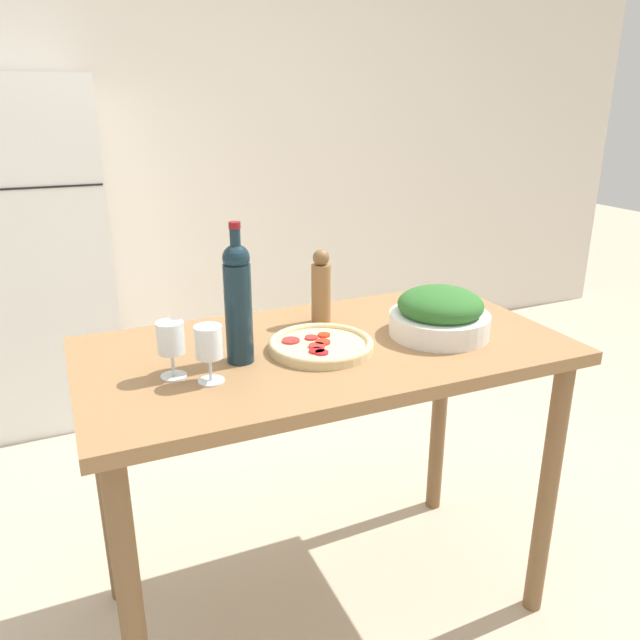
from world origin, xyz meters
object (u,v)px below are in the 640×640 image
at_px(refrigerator, 29,256).
at_px(wine_glass_far, 171,340).
at_px(wine_glass_near, 209,345).
at_px(homemade_pizza, 321,345).
at_px(wine_bottle, 238,300).
at_px(salad_bowl, 440,314).
at_px(pepper_mill, 321,288).

xyz_separation_m(refrigerator, wine_glass_far, (0.34, -1.81, 0.17)).
height_order(refrigerator, wine_glass_far, refrigerator).
xyz_separation_m(refrigerator, wine_glass_near, (0.41, -1.87, 0.17)).
height_order(refrigerator, homemade_pizza, refrigerator).
xyz_separation_m(wine_bottle, salad_bowl, (0.57, -0.04, -0.10)).
bearing_deg(salad_bowl, wine_bottle, 175.79).
height_order(salad_bowl, homemade_pizza, salad_bowl).
xyz_separation_m(wine_glass_far, salad_bowl, (0.75, -0.01, -0.03)).
bearing_deg(wine_bottle, homemade_pizza, -3.42).
xyz_separation_m(pepper_mill, homemade_pizza, (-0.09, -0.20, -0.09)).
height_order(wine_bottle, wine_glass_far, wine_bottle).
xyz_separation_m(refrigerator, pepper_mill, (0.82, -1.60, 0.18)).
height_order(wine_glass_near, salad_bowl, wine_glass_near).
relative_size(wine_glass_far, pepper_mill, 0.63).
distance_m(salad_bowl, homemade_pizza, 0.36).
distance_m(refrigerator, homemade_pizza, 1.94).
height_order(wine_bottle, pepper_mill, wine_bottle).
height_order(refrigerator, pepper_mill, refrigerator).
height_order(pepper_mill, salad_bowl, pepper_mill).
distance_m(refrigerator, salad_bowl, 2.13).
relative_size(wine_bottle, wine_glass_near, 2.56).
relative_size(salad_bowl, homemade_pizza, 1.01).
bearing_deg(wine_glass_far, wine_glass_near, -39.46).
bearing_deg(wine_glass_near, refrigerator, 102.47).
xyz_separation_m(refrigerator, salad_bowl, (1.08, -1.82, 0.14)).
bearing_deg(salad_bowl, homemade_pizza, 175.30).
relative_size(wine_bottle, homemade_pizza, 1.28).
xyz_separation_m(wine_glass_far, homemade_pizza, (0.39, 0.01, -0.08)).
height_order(wine_bottle, wine_glass_near, wine_bottle).
distance_m(refrigerator, pepper_mill, 1.80).
bearing_deg(homemade_pizza, wine_glass_near, -166.41).
relative_size(pepper_mill, homemade_pizza, 0.80).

